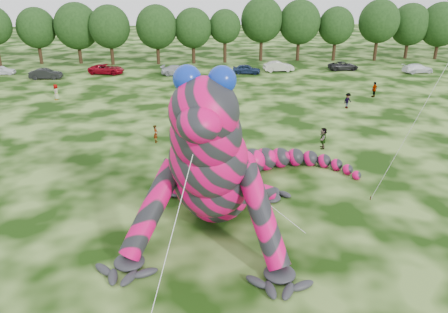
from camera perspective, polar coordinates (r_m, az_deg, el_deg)
name	(u,v)px	position (r m, az deg, el deg)	size (l,w,h in m)	color
ground	(301,275)	(22.33, 10.07, -15.04)	(240.00, 240.00, 0.00)	#16330A
inflatable_gecko	(219,135)	(25.36, -0.61, 2.84)	(16.69, 19.82, 9.91)	#CE0657
tree_4	(37,36)	(80.11, -23.18, 14.29)	(6.22, 5.60, 9.06)	black
tree_5	(77,33)	(78.06, -18.60, 15.01)	(7.16, 6.44, 9.80)	black
tree_6	(110,35)	(75.27, -14.63, 15.08)	(6.52, 5.86, 9.49)	black
tree_7	(157,35)	(74.53, -8.74, 15.45)	(6.68, 6.01, 9.48)	black
tree_8	(193,36)	(74.59, -4.05, 15.44)	(6.14, 5.53, 8.94)	black
tree_9	(225,36)	(75.21, 0.12, 15.45)	(5.27, 4.74, 8.68)	black
tree_10	(262,29)	(77.11, 4.93, 16.23)	(7.09, 6.38, 10.50)	black
tree_11	(299,31)	(78.05, 9.79, 15.91)	(7.01, 6.31, 10.07)	black
tree_12	(336,34)	(79.43, 14.36, 15.26)	(5.99, 5.39, 8.97)	black
tree_13	(378,30)	(81.34, 19.47, 15.28)	(6.83, 6.15, 10.13)	black
tree_14	(409,31)	(85.51, 23.03, 14.84)	(6.82, 6.14, 9.40)	black
tree_15	(440,31)	(87.06, 26.35, 14.50)	(7.17, 6.45, 9.63)	black
car_0	(1,70)	(73.60, -27.08, 10.00)	(1.58, 3.92, 1.34)	white
car_1	(46,74)	(67.80, -22.25, 9.96)	(1.55, 4.44, 1.46)	black
car_2	(106,69)	(68.65, -15.11, 10.97)	(2.40, 5.21, 1.45)	maroon
car_3	(178,71)	(65.63, -5.99, 11.11)	(2.03, 4.99, 1.45)	#A8ACB1
car_4	(247,69)	(66.51, 2.96, 11.33)	(1.66, 4.13, 1.41)	#172748
car_5	(278,66)	(68.70, 7.12, 11.59)	(1.60, 4.58, 1.51)	#BAB7AB
car_6	(343,66)	(71.69, 15.32, 11.34)	(2.12, 4.61, 1.28)	black
car_7	(418,68)	(73.21, 23.98, 10.47)	(1.90, 4.67, 1.35)	white
spectator_3	(374,89)	(56.06, 19.04, 8.27)	(1.08, 0.45, 1.84)	gray
spectator_2	(348,101)	(50.21, 15.86, 7.03)	(1.11, 0.64, 1.71)	gray
spectator_4	(56,92)	(55.51, -21.07, 7.87)	(0.89, 0.58, 1.83)	gray
spectator_0	(156,134)	(38.52, -8.90, 2.94)	(0.58, 0.38, 1.58)	gray
spectator_5	(323,138)	(37.64, 12.82, 2.37)	(1.69, 0.54, 1.82)	gray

